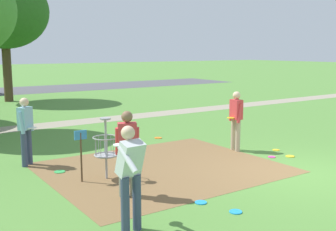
{
  "coord_description": "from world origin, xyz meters",
  "views": [
    {
      "loc": [
        -7.85,
        -5.98,
        2.87
      ],
      "look_at": [
        -1.21,
        3.73,
        1.0
      ],
      "focal_mm": 44.28,
      "sensor_mm": 36.0,
      "label": 1
    }
  ],
  "objects_px": {
    "frisbee_far_left": "(276,150)",
    "player_waiting_right": "(236,117)",
    "tree_mid_right": "(4,11)",
    "disc_golf_basket": "(103,146)",
    "player_throwing": "(130,172)",
    "frisbee_scattered_a": "(201,202)",
    "frisbee_by_tee": "(272,157)",
    "frisbee_mid_grass": "(158,138)",
    "frisbee_far_right": "(290,156)",
    "frisbee_near_basket": "(60,172)",
    "player_waiting_left": "(26,128)",
    "frisbee_scattered_b": "(236,212)",
    "player_foreground_watching": "(127,149)"
  },
  "relations": [
    {
      "from": "player_foreground_watching",
      "to": "frisbee_mid_grass",
      "type": "height_order",
      "value": "player_foreground_watching"
    },
    {
      "from": "frisbee_near_basket",
      "to": "frisbee_by_tee",
      "type": "relative_size",
      "value": 1.29
    },
    {
      "from": "disc_golf_basket",
      "to": "player_throwing",
      "type": "relative_size",
      "value": 0.81
    },
    {
      "from": "player_foreground_watching",
      "to": "player_waiting_right",
      "type": "xyz_separation_m",
      "value": [
        4.37,
        1.56,
        0.0
      ]
    },
    {
      "from": "frisbee_far_left",
      "to": "player_waiting_right",
      "type": "bearing_deg",
      "value": 146.55
    },
    {
      "from": "player_foreground_watching",
      "to": "player_waiting_right",
      "type": "relative_size",
      "value": 1.0
    },
    {
      "from": "frisbee_far_right",
      "to": "tree_mid_right",
      "type": "distance_m",
      "value": 17.99
    },
    {
      "from": "player_throwing",
      "to": "frisbee_far_right",
      "type": "bearing_deg",
      "value": 15.62
    },
    {
      "from": "frisbee_far_left",
      "to": "frisbee_near_basket",
      "type": "bearing_deg",
      "value": 166.32
    },
    {
      "from": "frisbee_mid_grass",
      "to": "tree_mid_right",
      "type": "height_order",
      "value": "tree_mid_right"
    },
    {
      "from": "frisbee_far_left",
      "to": "tree_mid_right",
      "type": "relative_size",
      "value": 0.03
    },
    {
      "from": "player_throwing",
      "to": "frisbee_by_tee",
      "type": "height_order",
      "value": "player_throwing"
    },
    {
      "from": "frisbee_by_tee",
      "to": "player_foreground_watching",
      "type": "bearing_deg",
      "value": -174.59
    },
    {
      "from": "player_waiting_right",
      "to": "frisbee_far_left",
      "type": "xyz_separation_m",
      "value": [
        0.99,
        -0.66,
        -0.96
      ]
    },
    {
      "from": "player_foreground_watching",
      "to": "tree_mid_right",
      "type": "xyz_separation_m",
      "value": [
        1.89,
        17.21,
        3.97
      ]
    },
    {
      "from": "disc_golf_basket",
      "to": "frisbee_scattered_b",
      "type": "bearing_deg",
      "value": -70.61
    },
    {
      "from": "disc_golf_basket",
      "to": "player_waiting_right",
      "type": "distance_m",
      "value": 4.3
    },
    {
      "from": "frisbee_far_right",
      "to": "frisbee_scattered_a",
      "type": "relative_size",
      "value": 1.06
    },
    {
      "from": "disc_golf_basket",
      "to": "player_foreground_watching",
      "type": "relative_size",
      "value": 0.81
    },
    {
      "from": "player_waiting_right",
      "to": "player_throwing",
      "type": "bearing_deg",
      "value": -149.67
    },
    {
      "from": "player_throwing",
      "to": "frisbee_near_basket",
      "type": "bearing_deg",
      "value": 87.16
    },
    {
      "from": "disc_golf_basket",
      "to": "frisbee_far_left",
      "type": "relative_size",
      "value": 6.78
    },
    {
      "from": "frisbee_scattered_b",
      "to": "frisbee_far_right",
      "type": "bearing_deg",
      "value": 27.2
    },
    {
      "from": "player_throwing",
      "to": "frisbee_far_right",
      "type": "height_order",
      "value": "player_throwing"
    },
    {
      "from": "player_foreground_watching",
      "to": "frisbee_far_left",
      "type": "distance_m",
      "value": 5.52
    },
    {
      "from": "player_foreground_watching",
      "to": "player_throwing",
      "type": "height_order",
      "value": "same"
    },
    {
      "from": "frisbee_by_tee",
      "to": "frisbee_far_left",
      "type": "xyz_separation_m",
      "value": [
        0.7,
        0.46,
        0.0
      ]
    },
    {
      "from": "frisbee_near_basket",
      "to": "frisbee_far_left",
      "type": "xyz_separation_m",
      "value": [
        5.92,
        -1.44,
        0.0
      ]
    },
    {
      "from": "player_throwing",
      "to": "frisbee_by_tee",
      "type": "relative_size",
      "value": 8.5
    },
    {
      "from": "player_waiting_right",
      "to": "frisbee_by_tee",
      "type": "distance_m",
      "value": 1.5
    },
    {
      "from": "frisbee_far_left",
      "to": "frisbee_scattered_a",
      "type": "relative_size",
      "value": 0.9
    },
    {
      "from": "frisbee_by_tee",
      "to": "frisbee_mid_grass",
      "type": "distance_m",
      "value": 3.97
    },
    {
      "from": "player_waiting_left",
      "to": "frisbee_scattered_a",
      "type": "relative_size",
      "value": 7.55
    },
    {
      "from": "frisbee_by_tee",
      "to": "tree_mid_right",
      "type": "distance_m",
      "value": 17.69
    },
    {
      "from": "player_throwing",
      "to": "frisbee_scattered_a",
      "type": "height_order",
      "value": "player_throwing"
    },
    {
      "from": "player_waiting_right",
      "to": "tree_mid_right",
      "type": "distance_m",
      "value": 16.34
    },
    {
      "from": "disc_golf_basket",
      "to": "frisbee_far_left",
      "type": "height_order",
      "value": "disc_golf_basket"
    },
    {
      "from": "player_throwing",
      "to": "frisbee_scattered_b",
      "type": "xyz_separation_m",
      "value": [
        1.92,
        -0.39,
        -0.98
      ]
    },
    {
      "from": "frisbee_far_right",
      "to": "frisbee_scattered_b",
      "type": "relative_size",
      "value": 1.05
    },
    {
      "from": "frisbee_scattered_b",
      "to": "tree_mid_right",
      "type": "relative_size",
      "value": 0.03
    },
    {
      "from": "frisbee_near_basket",
      "to": "frisbee_far_right",
      "type": "bearing_deg",
      "value": -20.6
    },
    {
      "from": "frisbee_mid_grass",
      "to": "player_throwing",
      "type": "bearing_deg",
      "value": -126.59
    },
    {
      "from": "player_throwing",
      "to": "tree_mid_right",
      "type": "bearing_deg",
      "value": 81.97
    },
    {
      "from": "player_waiting_right",
      "to": "frisbee_near_basket",
      "type": "height_order",
      "value": "player_waiting_right"
    },
    {
      "from": "frisbee_by_tee",
      "to": "frisbee_far_right",
      "type": "height_order",
      "value": "same"
    },
    {
      "from": "tree_mid_right",
      "to": "disc_golf_basket",
      "type": "bearing_deg",
      "value": -96.45
    },
    {
      "from": "frisbee_far_left",
      "to": "frisbee_scattered_a",
      "type": "bearing_deg",
      "value": -155.45
    },
    {
      "from": "frisbee_by_tee",
      "to": "player_waiting_left",
      "type": "bearing_deg",
      "value": 152.76
    },
    {
      "from": "frisbee_scattered_b",
      "to": "player_waiting_right",
      "type": "bearing_deg",
      "value": 46.63
    },
    {
      "from": "player_foreground_watching",
      "to": "frisbee_far_right",
      "type": "bearing_deg",
      "value": 2.31
    }
  ]
}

